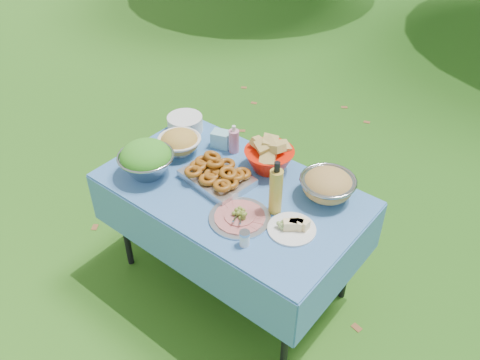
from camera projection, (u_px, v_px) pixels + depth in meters
name	position (u px, v px, depth m)	size (l,w,h in m)	color
ground	(233.00, 278.00, 3.30)	(80.00, 80.00, 0.00)	#0C380A
picnic_table	(232.00, 237.00, 3.06)	(1.46, 0.86, 0.76)	#76B8E2
salad_bowl	(146.00, 159.00, 2.86)	(0.32, 0.32, 0.21)	#9BA0A4
pasta_bowl_white	(179.00, 142.00, 3.05)	(0.26, 0.26, 0.14)	white
plate_stack	(185.00, 124.00, 3.25)	(0.23, 0.23, 0.10)	white
wipes_box	(221.00, 139.00, 3.11)	(0.11, 0.08, 0.10)	#84CAD6
sanitizer_bottle	(234.00, 139.00, 3.04)	(0.06, 0.06, 0.18)	pink
bread_bowl	(269.00, 155.00, 2.91)	(0.29, 0.29, 0.19)	red
pasta_bowl_steel	(328.00, 185.00, 2.72)	(0.30, 0.30, 0.16)	#9BA0A4
fried_tray	(217.00, 175.00, 2.84)	(0.38, 0.27, 0.09)	#B5B6BA
charcuterie_platter	(240.00, 213.00, 2.61)	(0.32, 0.32, 0.07)	silver
oil_bottle	(276.00, 188.00, 2.58)	(0.07, 0.07, 0.32)	gold
cheese_plate	(292.00, 225.00, 2.54)	(0.25, 0.25, 0.07)	white
shaker	(245.00, 238.00, 2.46)	(0.05, 0.05, 0.08)	white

